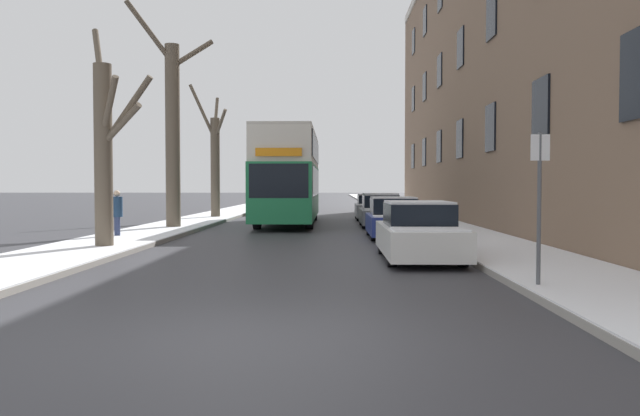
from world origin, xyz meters
name	(u,v)px	position (x,y,z in m)	size (l,w,h in m)	color
ground_plane	(241,339)	(0.00, 0.00, 0.00)	(320.00, 320.00, 0.00)	#38383D
sidewalk_left	(263,204)	(-5.70, 53.00, 0.08)	(2.85, 130.00, 0.16)	gray
sidewalk_right	(380,204)	(5.70, 53.00, 0.08)	(2.85, 130.00, 0.16)	gray
terrace_facade_right	(557,55)	(11.62, 22.30, 7.99)	(9.10, 45.57, 15.96)	#7A604C
bare_tree_left_0	(105,149)	(-5.26, 9.92, 2.87)	(2.23, 2.05, 6.42)	brown
bare_tree_left_1	(172,130)	(-5.49, 18.16, 4.13)	(3.29, 2.43, 9.18)	brown
bare_tree_left_2	(215,162)	(-5.35, 26.54, 3.15)	(2.14, 2.08, 7.27)	brown
double_decker_bus	(289,173)	(-0.99, 22.32, 2.45)	(2.59, 11.40, 4.33)	#1E7A47
parked_car_0	(419,233)	(3.22, 8.07, 0.67)	(1.81, 4.56, 1.45)	silver
parked_car_1	(393,219)	(3.22, 14.56, 0.66)	(1.76, 4.03, 1.44)	navy
parked_car_2	(380,212)	(3.22, 20.46, 0.68)	(1.78, 4.08, 1.50)	slate
parked_car_3	(372,208)	(3.22, 26.16, 0.65)	(1.78, 3.90, 1.39)	#9EA3AD
oncoming_van	(289,194)	(-1.87, 35.20, 1.28)	(2.07, 5.45, 2.37)	white
pedestrian_left_sidewalk	(117,213)	(-6.19, 13.51, 0.92)	(0.37, 0.37, 1.68)	navy
street_sign_post	(539,202)	(4.58, 3.23, 1.56)	(0.32, 0.07, 2.72)	#4C4F54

